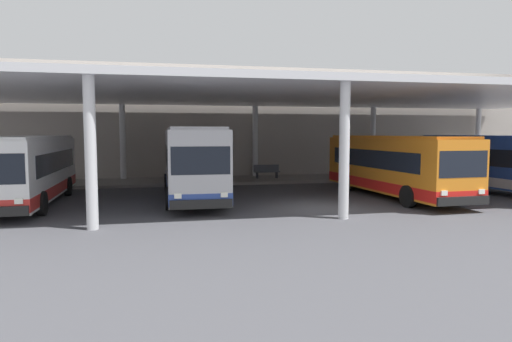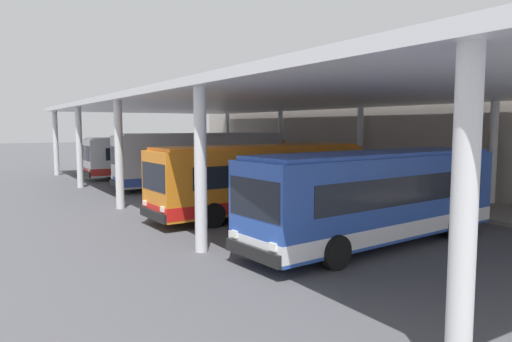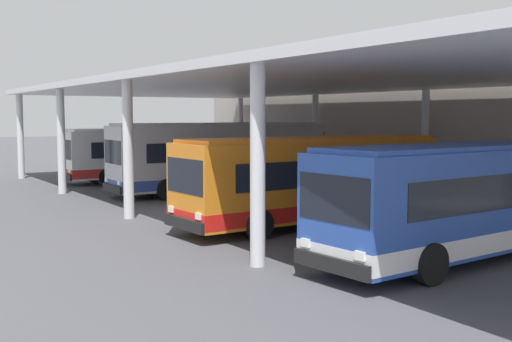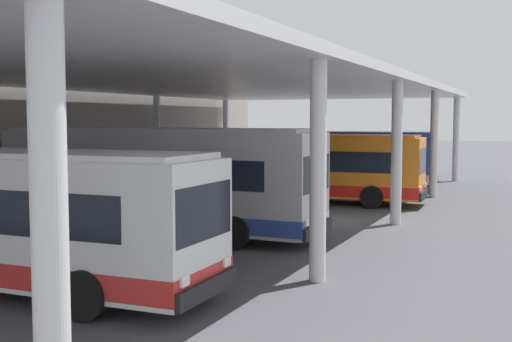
# 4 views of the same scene
# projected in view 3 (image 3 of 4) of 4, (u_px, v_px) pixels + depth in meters

# --- Properties ---
(ground_plane) EXTENTS (200.00, 200.00, 0.00)m
(ground_plane) POSITION_uv_depth(u_px,v_px,m) (188.00, 213.00, 25.99)
(ground_plane) COLOR #47474C
(platform_kerb) EXTENTS (42.00, 4.50, 0.18)m
(platform_kerb) POSITION_uv_depth(u_px,v_px,m) (399.00, 192.00, 32.20)
(platform_kerb) COLOR gray
(platform_kerb) RESTS_ON ground
(station_building_facade) EXTENTS (48.00, 1.60, 8.17)m
(station_building_facade) POSITION_uv_depth(u_px,v_px,m) (446.00, 113.00, 33.58)
(station_building_facade) COLOR #ADA399
(station_building_facade) RESTS_ON ground
(canopy_shelter) EXTENTS (40.00, 17.00, 5.55)m
(canopy_shelter) POSITION_uv_depth(u_px,v_px,m) (299.00, 85.00, 28.44)
(canopy_shelter) COLOR silver
(canopy_shelter) RESTS_ON ground
(bus_nearest_bay) EXTENTS (2.81, 10.56, 3.17)m
(bus_nearest_bay) POSITION_uv_depth(u_px,v_px,m) (151.00, 153.00, 38.72)
(bus_nearest_bay) COLOR white
(bus_nearest_bay) RESTS_ON ground
(bus_second_bay) EXTENTS (2.84, 11.36, 3.57)m
(bus_second_bay) POSITION_uv_depth(u_px,v_px,m) (220.00, 157.00, 32.63)
(bus_second_bay) COLOR #B7B7BC
(bus_second_bay) RESTS_ON ground
(bus_middle_bay) EXTENTS (3.04, 10.63, 3.17)m
(bus_middle_bay) POSITION_uv_depth(u_px,v_px,m) (313.00, 179.00, 23.05)
(bus_middle_bay) COLOR orange
(bus_middle_bay) RESTS_ON ground
(bus_far_bay) EXTENTS (3.33, 10.69, 3.17)m
(bus_far_bay) POSITION_uv_depth(u_px,v_px,m) (471.00, 199.00, 17.71)
(bus_far_bay) COLOR #284CA8
(bus_far_bay) RESTS_ON ground
(bench_waiting) EXTENTS (1.80, 0.45, 0.92)m
(bench_waiting) POSITION_uv_depth(u_px,v_px,m) (407.00, 182.00, 31.81)
(bench_waiting) COLOR #4C515B
(bench_waiting) RESTS_ON platform_kerb
(trash_bin) EXTENTS (0.52, 0.52, 0.98)m
(trash_bin) POSITION_uv_depth(u_px,v_px,m) (371.00, 177.00, 34.29)
(trash_bin) COLOR #33383D
(trash_bin) RESTS_ON platform_kerb
(banner_sign) EXTENTS (0.70, 0.12, 3.20)m
(banner_sign) POSITION_uv_depth(u_px,v_px,m) (321.00, 150.00, 36.13)
(banner_sign) COLOR #B2B2B7
(banner_sign) RESTS_ON platform_kerb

